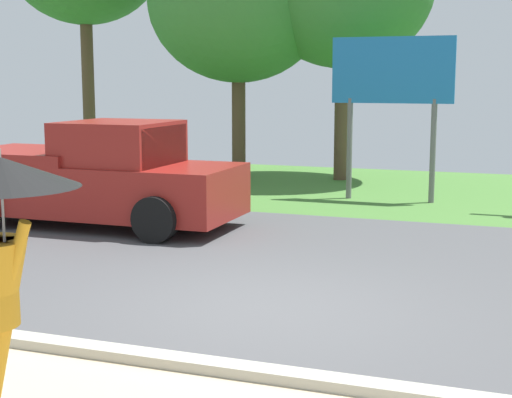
% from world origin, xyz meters
% --- Properties ---
extents(ground_plane, '(40.00, 22.00, 0.20)m').
position_xyz_m(ground_plane, '(0.00, 2.95, -0.05)').
color(ground_plane, '#4C4C4F').
extents(pickup_truck, '(5.20, 2.28, 1.88)m').
position_xyz_m(pickup_truck, '(-4.49, 3.76, 0.87)').
color(pickup_truck, maroon).
rests_on(pickup_truck, ground_plane).
extents(roadside_billboard, '(2.60, 0.12, 3.50)m').
position_xyz_m(roadside_billboard, '(-0.03, 8.36, 2.55)').
color(roadside_billboard, slate).
rests_on(roadside_billboard, ground_plane).
extents(tree_left_far, '(4.70, 4.70, 6.78)m').
position_xyz_m(tree_left_far, '(-4.48, 10.82, 4.63)').
color(tree_left_far, brown).
rests_on(tree_left_far, ground_plane).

